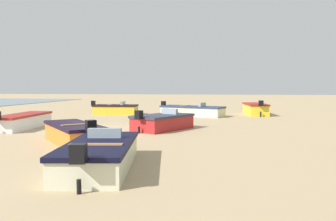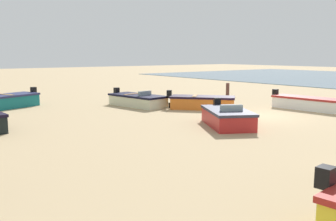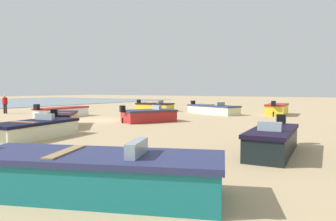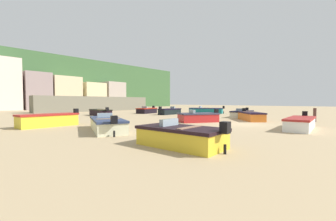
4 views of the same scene
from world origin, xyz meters
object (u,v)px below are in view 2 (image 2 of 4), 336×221
(mooring_post_near_water, at_px, (228,91))
(boat_cream_10, at_px, (137,100))
(boat_white_2, at_px, (310,103))
(boat_orange_8, at_px, (202,102))
(boat_red_9, at_px, (227,117))

(mooring_post_near_water, bearing_deg, boat_cream_10, 80.44)
(boat_white_2, relative_size, boat_cream_10, 1.09)
(boat_white_2, height_order, boat_orange_8, boat_orange_8)
(boat_white_2, xyz_separation_m, boat_red_9, (-0.52, 7.60, 0.02))
(boat_white_2, distance_m, boat_red_9, 7.62)
(boat_cream_10, xyz_separation_m, mooring_post_near_water, (-1.19, -7.05, 0.23))
(boat_cream_10, bearing_deg, mooring_post_near_water, 161.47)
(mooring_post_near_water, bearing_deg, boat_red_9, 133.40)
(boat_red_9, distance_m, boat_cream_10, 8.17)
(boat_orange_8, distance_m, boat_cream_10, 4.25)
(boat_orange_8, height_order, boat_red_9, boat_orange_8)
(boat_cream_10, height_order, mooring_post_near_water, mooring_post_near_water)
(boat_cream_10, bearing_deg, boat_white_2, 124.62)
(boat_cream_10, bearing_deg, boat_red_9, 78.77)
(boat_orange_8, bearing_deg, boat_cream_10, -96.84)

